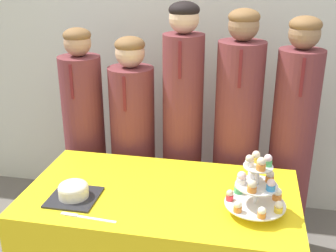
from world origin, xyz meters
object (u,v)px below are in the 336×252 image
cupcake_stand (256,186)px  student_4 (291,148)px  student_0 (85,140)px  student_3 (236,143)px  cake_knife (79,216)px  student_1 (133,147)px  round_cake (73,191)px  student_2 (182,134)px

cupcake_stand → student_4: (0.22, 0.71, -0.11)m
student_0 → student_3: 1.03m
cake_knife → student_1: bearing=93.4°
cake_knife → student_1: (0.01, 0.92, -0.05)m
student_3 → cake_knife: bearing=-126.9°
round_cake → cupcake_stand: (0.90, 0.05, 0.10)m
student_2 → cake_knife: bearing=-110.4°
round_cake → student_0: student_0 is taller
cake_knife → cupcake_stand: size_ratio=0.90×
cupcake_stand → round_cake: bearing=-176.7°
round_cake → cake_knife: (0.09, -0.15, -0.04)m
student_4 → round_cake: bearing=-145.6°
cake_knife → student_4: size_ratio=0.18×
student_2 → student_0: bearing=-180.0°
student_1 → student_2: bearing=0.0°
student_3 → round_cake: bearing=-135.4°
student_2 → student_4: (0.69, -0.00, -0.04)m
cupcake_stand → student_0: student_0 is taller
round_cake → student_2: (0.43, 0.76, 0.03)m
student_2 → cupcake_stand: bearing=-56.7°
round_cake → student_1: bearing=83.0°
cake_knife → student_2: (0.34, 0.92, 0.07)m
round_cake → student_2: size_ratio=0.15×
cupcake_stand → student_4: bearing=73.0°
cake_knife → student_1: size_ratio=0.20×
student_2 → student_3: student_2 is taller
student_0 → student_4: (1.36, 0.00, 0.06)m
cupcake_stand → student_3: (-0.12, 0.71, -0.10)m
round_cake → student_1: student_1 is taller
student_2 → student_4: 0.69m
round_cake → student_2: bearing=60.6°
cupcake_stand → student_3: bearing=99.7°
student_0 → student_4: 1.36m
round_cake → student_1: (0.09, 0.76, -0.09)m
cake_knife → round_cake: bearing=124.1°
cupcake_stand → student_2: size_ratio=0.19×
cake_knife → student_0: bearing=113.9°
cupcake_stand → student_4: 0.75m
student_4 → cake_knife: bearing=-138.3°
student_1 → student_3: (0.68, 0.00, 0.09)m
cake_knife → student_0: (-0.34, 0.92, -0.03)m
student_3 → student_4: bearing=-0.0°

